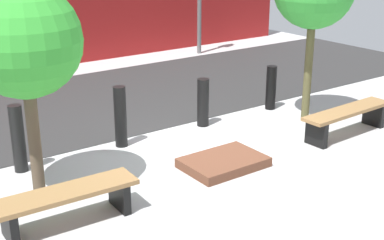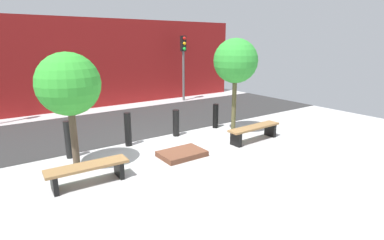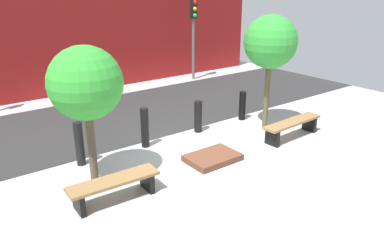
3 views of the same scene
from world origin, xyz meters
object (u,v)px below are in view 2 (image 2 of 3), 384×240
bench_right (254,130)px  bollard_far_left (69,140)px  bench_left (88,170)px  tree_behind_right_bench (236,61)px  bollard_right (216,116)px  traffic_light_mid_west (184,56)px  tree_behind_left_bench (68,85)px  bollard_left (128,129)px  bollard_center (176,123)px  planter_bed (182,154)px

bench_right → bollard_far_left: 5.47m
bench_left → tree_behind_right_bench: 5.69m
bench_left → bollard_right: 5.47m
bollard_right → bench_left: bearing=-160.2°
bench_left → bench_right: (5.19, 0.00, 0.02)m
bollard_far_left → tree_behind_right_bench: bearing=-9.8°
bollard_far_left → traffic_light_mid_west: bearing=35.6°
bench_right → tree_behind_right_bench: tree_behind_right_bench is taller
tree_behind_left_bench → bollard_left: (1.75, 0.89, -1.58)m
bench_right → bollard_center: bearing=131.2°
bench_left → bollard_right: size_ratio=2.01×
bench_left → bollard_far_left: size_ratio=1.72×
bollard_center → traffic_light_mid_west: 6.49m
bench_right → tree_behind_left_bench: 5.56m
tree_behind_right_bench → bollard_left: (-3.44, 0.89, -1.92)m
bollard_far_left → traffic_light_mid_west: 8.84m
bench_right → bollard_left: bearing=149.6°
tree_behind_left_bench → tree_behind_right_bench: 5.20m
bench_left → bench_right: size_ratio=0.90×
planter_bed → bollard_far_left: bearing=147.0°
bench_right → bollard_center: bollard_center is taller
planter_bed → tree_behind_right_bench: tree_behind_right_bench is taller
tree_behind_left_bench → bollard_right: 5.47m
tree_behind_right_bench → planter_bed: bearing=-163.5°
bench_right → bollard_left: 3.92m
bench_left → planter_bed: (2.60, 0.20, -0.25)m
bench_right → bollard_center: (-1.75, 1.86, 0.09)m
bench_left → bench_right: bench_right is taller
bench_right → bollard_far_left: (-5.14, 1.86, 0.16)m
bench_right → tree_behind_right_bench: 2.30m
tree_behind_right_bench → bollard_right: bearing=93.4°
tree_behind_left_bench → tree_behind_right_bench: bearing=-0.0°
bench_left → bollard_far_left: bollard_far_left is taller
bollard_right → traffic_light_mid_west: bearing=68.9°
planter_bed → bollard_far_left: bollard_far_left is taller
bollard_right → bollard_center: bearing=180.0°
bollard_right → bollard_left: bearing=180.0°
planter_bed → tree_behind_left_bench: size_ratio=0.43×
traffic_light_mid_west → tree_behind_right_bench: bearing=-107.7°
traffic_light_mid_west → bollard_left: bearing=-136.7°
tree_behind_right_bench → bollard_center: size_ratio=3.58×
bollard_left → bollard_right: 3.39m
bollard_left → traffic_light_mid_west: size_ratio=0.31×
planter_bed → bollard_center: (0.85, 1.66, 0.37)m
bollard_center → bollard_right: bollard_center is taller
bench_left → traffic_light_mid_west: traffic_light_mid_west is taller
planter_bed → bollard_far_left: size_ratio=1.19×
planter_bed → bollard_center: bollard_center is taller
bench_left → bollard_center: 3.91m
bollard_right → traffic_light_mid_west: (1.95, 5.03, 1.88)m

